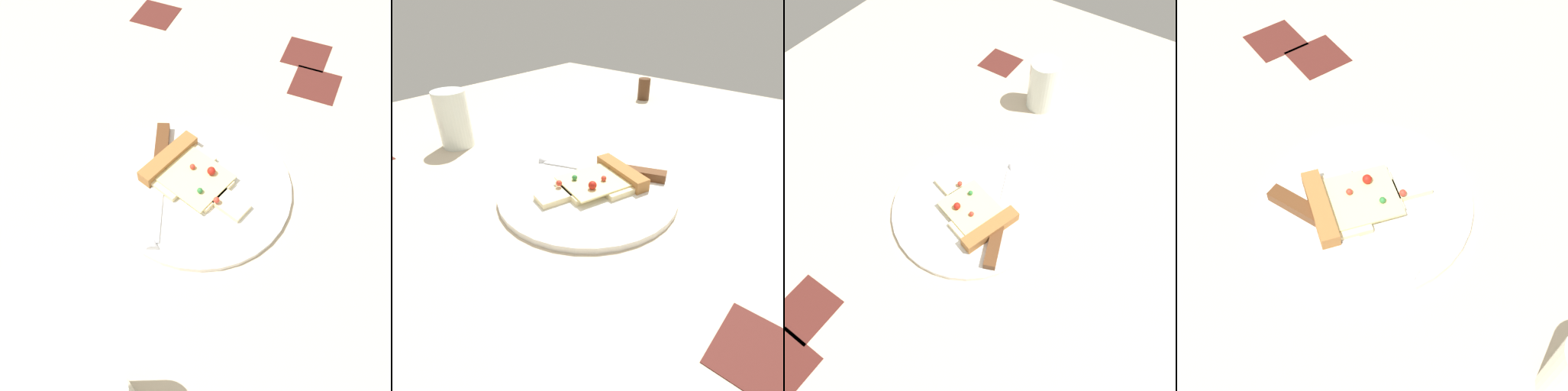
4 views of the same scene
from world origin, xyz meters
The scene contains 4 objects.
ground_plane centered at (0.03, 0.00, -1.50)cm, with size 150.75×150.75×3.00cm.
plate centered at (2.83, -4.60, 0.51)cm, with size 29.90×29.90×1.01cm, color white.
pizza_slice centered at (3.65, -2.15, 1.81)cm, with size 13.88×18.96×2.68cm.
knife centered at (2.66, 2.55, 1.62)cm, with size 23.13×10.65×2.45cm.
Camera 4 is at (-33.28, 20.61, 62.70)cm, focal length 48.86 mm.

